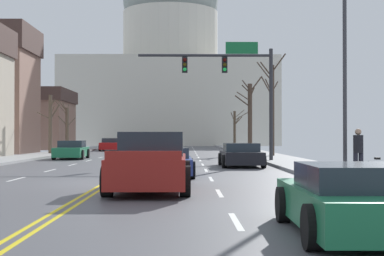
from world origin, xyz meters
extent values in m
cube|color=#4E4E53|center=(0.00, 0.00, -0.03)|extent=(14.00, 180.00, 0.06)
cube|color=yellow|center=(-0.12, 0.00, 0.00)|extent=(0.10, 176.40, 0.00)
cube|color=yellow|center=(0.12, 0.00, 0.00)|extent=(0.10, 176.40, 0.00)
cube|color=silver|center=(3.50, -8.50, 0.00)|extent=(0.12, 2.20, 0.00)
cube|color=silver|center=(3.50, -3.30, 0.00)|extent=(0.12, 2.20, 0.00)
cube|color=silver|center=(3.50, 1.90, 0.00)|extent=(0.12, 2.20, 0.00)
cube|color=silver|center=(3.50, 7.10, 0.00)|extent=(0.12, 2.20, 0.00)
cube|color=silver|center=(3.50, 12.30, 0.00)|extent=(0.12, 2.20, 0.00)
cube|color=silver|center=(3.50, 17.50, 0.00)|extent=(0.12, 2.20, 0.00)
cube|color=silver|center=(3.50, 22.70, 0.00)|extent=(0.12, 2.20, 0.00)
cube|color=silver|center=(3.50, 27.90, 0.00)|extent=(0.12, 2.20, 0.00)
cube|color=silver|center=(3.50, 33.10, 0.00)|extent=(0.12, 2.20, 0.00)
cube|color=silver|center=(3.50, 38.30, 0.00)|extent=(0.12, 2.20, 0.00)
cube|color=silver|center=(3.50, 43.50, 0.00)|extent=(0.12, 2.20, 0.00)
cube|color=silver|center=(3.50, 48.70, 0.00)|extent=(0.12, 2.20, 0.00)
cube|color=silver|center=(3.50, 53.90, 0.00)|extent=(0.12, 2.20, 0.00)
cube|color=silver|center=(3.50, 59.10, 0.00)|extent=(0.12, 2.20, 0.00)
cube|color=silver|center=(3.50, 64.30, 0.00)|extent=(0.12, 2.20, 0.00)
cube|color=silver|center=(-3.50, 1.90, 0.00)|extent=(0.12, 2.20, 0.00)
cube|color=silver|center=(-3.50, 7.10, 0.00)|extent=(0.12, 2.20, 0.00)
cube|color=silver|center=(-3.50, 12.30, 0.00)|extent=(0.12, 2.20, 0.00)
cube|color=silver|center=(-3.50, 17.50, 0.00)|extent=(0.12, 2.20, 0.00)
cube|color=silver|center=(-3.50, 22.70, 0.00)|extent=(0.12, 2.20, 0.00)
cube|color=silver|center=(-3.50, 27.90, 0.00)|extent=(0.12, 2.20, 0.00)
cube|color=silver|center=(-3.50, 33.10, 0.00)|extent=(0.12, 2.20, 0.00)
cube|color=silver|center=(-3.50, 38.30, 0.00)|extent=(0.12, 2.20, 0.00)
cube|color=silver|center=(-3.50, 43.50, 0.00)|extent=(0.12, 2.20, 0.00)
cube|color=silver|center=(-3.50, 48.70, 0.00)|extent=(0.12, 2.20, 0.00)
cube|color=silver|center=(-3.50, 53.90, 0.00)|extent=(0.12, 2.20, 0.00)
cube|color=silver|center=(-3.50, 59.10, 0.00)|extent=(0.12, 2.20, 0.00)
cube|color=silver|center=(-3.50, 64.30, 0.00)|extent=(0.12, 2.20, 0.00)
cube|color=#969696|center=(8.50, 0.00, 0.07)|extent=(3.00, 180.00, 0.14)
cylinder|color=#28282D|center=(7.60, 15.00, 3.41)|extent=(0.22, 0.22, 6.54)
cylinder|color=#28282D|center=(3.70, 15.00, 6.28)|extent=(7.80, 0.16, 0.16)
cube|color=black|center=(4.87, 15.00, 5.72)|extent=(0.32, 0.28, 0.92)
sphere|color=#330504|center=(4.87, 14.84, 6.00)|extent=(0.22, 0.22, 0.22)
sphere|color=#332B05|center=(4.87, 14.84, 5.72)|extent=(0.22, 0.22, 0.22)
sphere|color=#19CC47|center=(4.87, 14.84, 5.44)|extent=(0.22, 0.22, 0.22)
cube|color=black|center=(2.53, 15.00, 5.72)|extent=(0.32, 0.28, 0.92)
sphere|color=#330504|center=(2.53, 14.84, 6.00)|extent=(0.22, 0.22, 0.22)
sphere|color=#332B05|center=(2.53, 14.84, 5.72)|extent=(0.22, 0.22, 0.22)
sphere|color=#19CC47|center=(2.53, 14.84, 5.44)|extent=(0.22, 0.22, 0.22)
cube|color=#146033|center=(5.88, 15.02, 6.73)|extent=(1.90, 0.06, 0.70)
cylinder|color=#333338|center=(8.20, 1.32, 4.06)|extent=(0.14, 0.14, 7.84)
cube|color=beige|center=(0.00, 79.52, 6.88)|extent=(33.89, 23.52, 13.75)
cylinder|color=beige|center=(0.00, 79.52, 18.11)|extent=(15.97, 15.97, 8.72)
cube|color=black|center=(5.39, 10.38, 0.46)|extent=(1.92, 4.54, 0.60)
cube|color=#232D38|center=(5.39, 10.29, 0.97)|extent=(1.68, 2.22, 0.42)
cylinder|color=black|center=(4.43, 11.78, 0.32)|extent=(0.22, 0.64, 0.64)
cylinder|color=black|center=(6.33, 11.79, 0.32)|extent=(0.22, 0.64, 0.64)
cylinder|color=black|center=(4.45, 8.97, 0.32)|extent=(0.22, 0.64, 0.64)
cylinder|color=black|center=(6.35, 8.98, 0.32)|extent=(0.22, 0.64, 0.64)
cube|color=navy|center=(1.84, 3.36, 0.44)|extent=(1.99, 4.69, 0.56)
cube|color=#232D38|center=(1.85, 3.09, 0.91)|extent=(1.71, 2.05, 0.39)
cylinder|color=black|center=(0.87, 4.79, 0.32)|extent=(0.23, 0.64, 0.64)
cylinder|color=black|center=(2.76, 4.83, 0.32)|extent=(0.23, 0.64, 0.64)
cylinder|color=black|center=(0.93, 1.90, 0.32)|extent=(0.23, 0.64, 0.64)
cylinder|color=black|center=(2.82, 1.94, 0.32)|extent=(0.23, 0.64, 0.64)
cube|color=maroon|center=(1.58, -2.62, 0.60)|extent=(2.01, 5.30, 0.76)
cube|color=#1E2833|center=(1.58, -1.88, 1.33)|extent=(1.84, 1.81, 0.69)
cube|color=maroon|center=(1.57, -5.21, 1.09)|extent=(1.84, 0.11, 0.22)
cylinder|color=black|center=(0.58, -1.03, 0.40)|extent=(0.28, 0.80, 0.80)
cylinder|color=black|center=(2.58, -1.04, 0.40)|extent=(0.28, 0.80, 0.80)
cylinder|color=black|center=(0.57, -4.21, 0.40)|extent=(0.28, 0.80, 0.80)
cylinder|color=black|center=(2.57, -4.22, 0.40)|extent=(0.28, 0.80, 0.80)
cube|color=#1E7247|center=(5.24, -9.92, 0.45)|extent=(1.90, 4.28, 0.58)
cube|color=#232D38|center=(5.24, -10.15, 0.93)|extent=(1.64, 2.09, 0.39)
cylinder|color=black|center=(4.35, -8.59, 0.32)|extent=(0.23, 0.64, 0.64)
cylinder|color=black|center=(6.18, -8.62, 0.32)|extent=(0.23, 0.64, 0.64)
cylinder|color=black|center=(4.31, -11.22, 0.32)|extent=(0.23, 0.64, 0.64)
cube|color=#1E7247|center=(-5.12, 20.24, 0.47)|extent=(1.98, 4.66, 0.62)
cube|color=#232D38|center=(-5.13, 20.49, 1.00)|extent=(1.67, 2.24, 0.46)
cylinder|color=black|center=(-4.16, 18.85, 0.32)|extent=(0.24, 0.65, 0.64)
cylinder|color=black|center=(-5.97, 18.79, 0.32)|extent=(0.24, 0.65, 0.64)
cylinder|color=black|center=(-4.26, 21.70, 0.32)|extent=(0.24, 0.65, 0.64)
cylinder|color=black|center=(-6.08, 21.63, 0.32)|extent=(0.24, 0.65, 0.64)
cube|color=navy|center=(-1.74, 32.73, 0.47)|extent=(1.86, 4.34, 0.62)
cube|color=#232D38|center=(-1.74, 32.91, 1.02)|extent=(1.59, 2.16, 0.47)
cylinder|color=black|center=(-0.90, 31.38, 0.32)|extent=(0.24, 0.65, 0.64)
cylinder|color=black|center=(-2.65, 31.42, 0.32)|extent=(0.24, 0.65, 0.64)
cylinder|color=black|center=(-0.83, 34.04, 0.32)|extent=(0.24, 0.65, 0.64)
cylinder|color=black|center=(-2.58, 34.09, 0.32)|extent=(0.24, 0.65, 0.64)
cube|color=#B71414|center=(-5.19, 41.15, 0.51)|extent=(1.93, 4.73, 0.69)
cube|color=#232D38|center=(-5.20, 41.40, 1.08)|extent=(1.65, 2.23, 0.45)
cylinder|color=black|center=(-4.25, 39.72, 0.32)|extent=(0.23, 0.64, 0.64)
cylinder|color=black|center=(-6.06, 39.68, 0.32)|extent=(0.23, 0.64, 0.64)
cylinder|color=black|center=(-4.31, 42.62, 0.32)|extent=(0.23, 0.64, 0.64)
cylinder|color=black|center=(-6.13, 42.58, 0.32)|extent=(0.23, 0.64, 0.64)
cube|color=#9EA3A8|center=(-5.42, 51.56, 0.49)|extent=(1.99, 4.53, 0.65)
cube|color=#232D38|center=(-5.42, 51.66, 1.04)|extent=(1.69, 2.17, 0.46)
cylinder|color=black|center=(-4.56, 50.15, 0.32)|extent=(0.24, 0.65, 0.64)
cylinder|color=black|center=(-6.39, 50.22, 0.32)|extent=(0.24, 0.65, 0.64)
cylinder|color=black|center=(-4.46, 52.91, 0.32)|extent=(0.24, 0.65, 0.64)
cylinder|color=black|center=(-6.28, 52.98, 0.32)|extent=(0.24, 0.65, 0.64)
cube|color=#8C6656|center=(-16.63, 47.91, 2.70)|extent=(11.40, 9.49, 5.39)
cube|color=#47332D|center=(-16.63, 47.91, 6.11)|extent=(11.85, 9.87, 1.44)
cylinder|color=#423328|center=(8.02, 30.05, 3.05)|extent=(0.37, 0.37, 5.82)
cylinder|color=#423328|center=(8.54, 30.18, 5.93)|extent=(1.16, 0.40, 1.44)
cylinder|color=#423328|center=(7.46, 29.89, 4.87)|extent=(1.19, 0.41, 0.78)
cylinder|color=#423328|center=(7.37, 29.59, 4.44)|extent=(1.42, 1.03, 0.96)
cylinder|color=#423328|center=(7.66, 29.77, 5.49)|extent=(0.83, 0.67, 0.67)
cylinder|color=#423328|center=(7.95, 29.40, 4.64)|extent=(0.25, 1.35, 0.85)
cylinder|color=#423328|center=(8.18, 29.80, 5.18)|extent=(0.43, 0.62, 0.90)
cylinder|color=#423328|center=(7.69, 29.89, 5.83)|extent=(0.78, 0.42, 0.86)
cylinder|color=brown|center=(-8.36, 34.76, 2.15)|extent=(0.31, 0.31, 4.02)
cylinder|color=brown|center=(-8.37, 35.12, 4.09)|extent=(0.08, 0.76, 0.84)
cylinder|color=brown|center=(-8.78, 34.82, 4.30)|extent=(0.93, 0.21, 1.20)
cylinder|color=brown|center=(-8.03, 35.09, 2.83)|extent=(0.75, 0.74, 0.91)
cylinder|color=brown|center=(-8.68, 35.12, 4.25)|extent=(0.72, 0.81, 1.02)
cylinder|color=brown|center=(-8.90, 34.48, 4.17)|extent=(1.16, 0.64, 1.47)
cylinder|color=brown|center=(-8.72, 34.51, 2.93)|extent=(0.82, 0.63, 0.92)
cylinder|color=#423328|center=(8.78, 22.54, 3.39)|extent=(0.34, 0.34, 6.50)
cylinder|color=#423328|center=(9.05, 22.98, 5.09)|extent=(0.65, 0.98, 0.93)
cylinder|color=#423328|center=(9.20, 22.15, 6.73)|extent=(0.96, 0.90, 1.30)
cylinder|color=#423328|center=(8.20, 22.22, 6.10)|extent=(1.24, 0.74, 1.36)
cylinder|color=#423328|center=(8.50, 22.23, 5.08)|extent=(0.66, 0.71, 1.02)
cylinder|color=#423328|center=(8.35, 22.05, 5.02)|extent=(0.94, 1.04, 1.32)
cylinder|color=#423328|center=(8.39, 22.70, 6.33)|extent=(0.89, 0.44, 1.17)
cylinder|color=#423328|center=(8.35, 22.13, 5.08)|extent=(0.96, 0.91, 1.36)
cylinder|color=brown|center=(-8.37, 28.12, 2.49)|extent=(0.28, 0.28, 4.71)
cylinder|color=brown|center=(-8.91, 28.15, 3.19)|extent=(1.12, 0.13, 0.62)
cylinder|color=brown|center=(-8.30, 28.44, 3.55)|extent=(0.24, 0.72, 0.88)
cylinder|color=brown|center=(-8.05, 28.32, 3.49)|extent=(0.79, 0.55, 1.29)
cylinder|color=brown|center=(-8.14, 27.72, 4.13)|extent=(0.60, 0.91, 0.56)
cylinder|color=#4C3D2D|center=(8.35, 49.49, 2.30)|extent=(0.29, 0.29, 4.33)
cylinder|color=#4C3D2D|center=(8.95, 49.73, 4.13)|extent=(1.24, 0.55, 1.02)
cylinder|color=#4C3D2D|center=(8.63, 49.37, 3.30)|extent=(0.67, 0.36, 1.04)
cylinder|color=#4C3D2D|center=(9.18, 49.57, 3.87)|extent=(1.71, 0.25, 1.05)
cylinder|color=#4C3D2D|center=(8.11, 48.98, 3.73)|extent=(0.61, 1.11, 1.15)
cylinder|color=#4C3D2D|center=(8.81, 49.82, 3.31)|extent=(1.03, 0.78, 1.05)
cylinder|color=black|center=(8.42, 0.82, 0.58)|extent=(0.16, 0.16, 0.88)
cylinder|color=black|center=(8.61, 0.82, 0.58)|extent=(0.16, 0.16, 0.88)
cylinder|color=black|center=(8.52, 0.82, 1.28)|extent=(0.34, 0.34, 0.61)
sphere|color=#A37F66|center=(8.52, 0.82, 1.70)|extent=(0.22, 0.22, 0.22)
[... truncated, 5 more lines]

